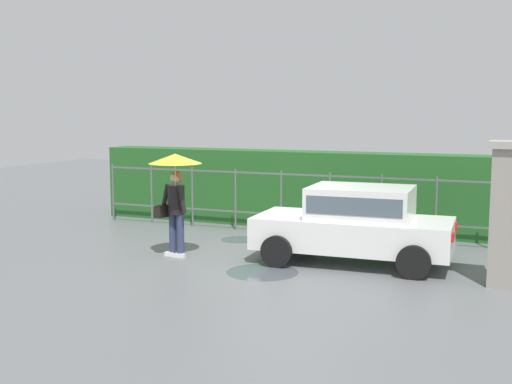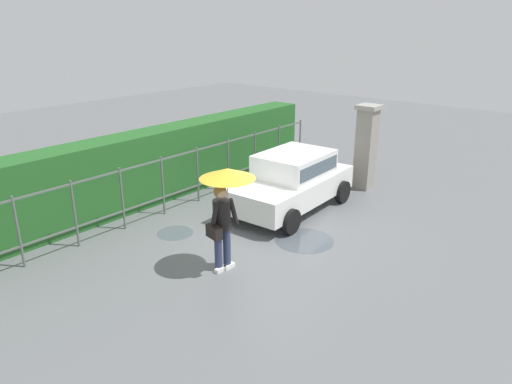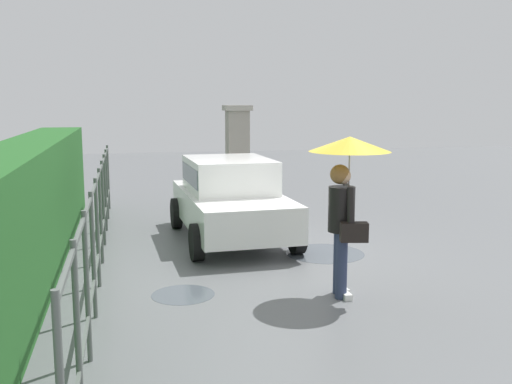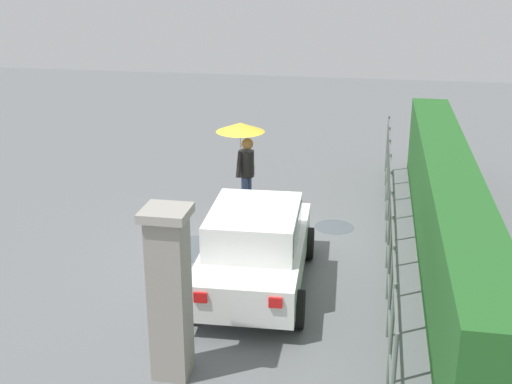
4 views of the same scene
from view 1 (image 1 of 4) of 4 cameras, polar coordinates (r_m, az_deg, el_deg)
The scene contains 8 objects.
ground_plane at distance 12.74m, azimuth 1.67°, elevation -5.97°, with size 40.00×40.00×0.00m, color slate.
car at distance 12.42m, azimuth 8.85°, elevation -2.60°, with size 3.80×1.99×1.48m.
pedestrian at distance 12.75m, azimuth -7.19°, elevation 1.10°, with size 1.05×1.05×2.07m.
gate_pillar at distance 11.37m, azimuth 21.26°, elevation -1.70°, with size 0.60×0.60×2.42m.
fence_section at distance 15.03m, azimuth 4.36°, elevation -0.74°, with size 10.75×0.05×1.50m.
hedge_row at distance 15.99m, azimuth 5.53°, elevation 0.18°, with size 11.70×0.90×1.90m, color #235B23.
puddle_near at distance 11.74m, azimuth 0.57°, elevation -7.11°, with size 1.31×1.31×0.00m, color #4C545B.
puddle_far at distance 14.60m, azimuth -1.47°, elevation -4.24°, with size 0.83×0.83×0.00m, color #4C545B.
Camera 1 is at (4.42, -11.58, 2.92)m, focal length 45.12 mm.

